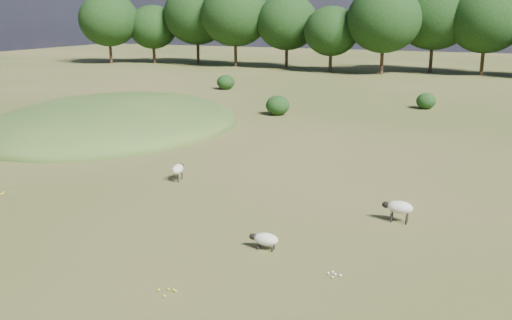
{
  "coord_description": "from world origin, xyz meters",
  "views": [
    {
      "loc": [
        11.96,
        -19.07,
        7.52
      ],
      "look_at": [
        2.0,
        4.0,
        1.0
      ],
      "focal_mm": 40.0,
      "sensor_mm": 36.0,
      "label": 1
    }
  ],
  "objects": [
    {
      "name": "sheep_1",
      "position": [
        8.93,
        1.21,
        0.58
      ],
      "size": [
        1.13,
        0.5,
        0.83
      ],
      "rotation": [
        0.0,
        0.0,
        3.14
      ],
      "color": "beige",
      "rests_on": "ground"
    },
    {
      "name": "treeline",
      "position": [
        -1.06,
        55.44,
        6.57
      ],
      "size": [
        96.28,
        14.66,
        11.7
      ],
      "color": "black",
      "rests_on": "ground"
    },
    {
      "name": "sheep_0",
      "position": [
        5.37,
        -3.06,
        0.36
      ],
      "size": [
        1.01,
        0.48,
        0.58
      ],
      "rotation": [
        0.0,
        0.0,
        3.19
      ],
      "color": "beige",
      "rests_on": "ground"
    },
    {
      "name": "sheep_3",
      "position": [
        -1.34,
        2.66,
        0.54
      ],
      "size": [
        0.62,
        1.1,
        0.77
      ],
      "rotation": [
        0.0,
        0.0,
        1.75
      ],
      "color": "beige",
      "rests_on": "ground"
    },
    {
      "name": "shrubs",
      "position": [
        -4.79,
        26.92,
        0.71
      ],
      "size": [
        21.76,
        13.54,
        1.47
      ],
      "color": "black",
      "rests_on": "ground"
    },
    {
      "name": "mound",
      "position": [
        -12.0,
        12.0,
        0.0
      ],
      "size": [
        16.0,
        20.0,
        4.0
      ],
      "primitive_type": "ellipsoid",
      "color": "#33561E",
      "rests_on": "ground"
    },
    {
      "name": "ground",
      "position": [
        0.0,
        20.0,
        0.0
      ],
      "size": [
        160.0,
        160.0,
        0.0
      ],
      "primitive_type": "plane",
      "color": "#3B4E18",
      "rests_on": "ground"
    }
  ]
}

